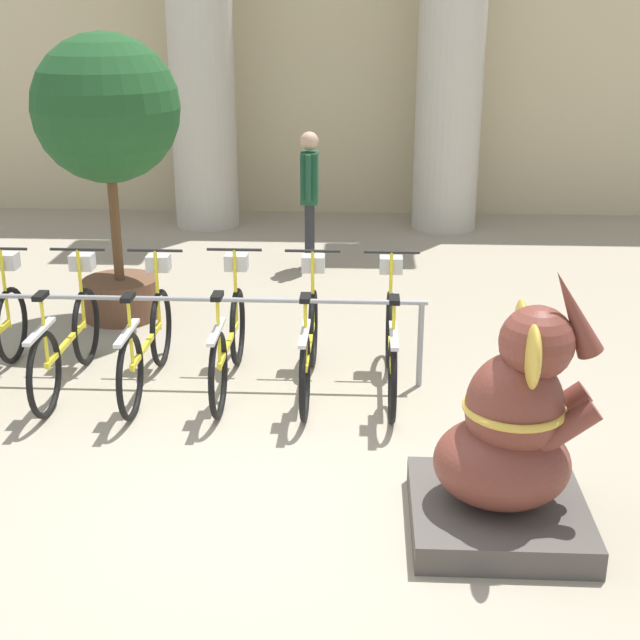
{
  "coord_description": "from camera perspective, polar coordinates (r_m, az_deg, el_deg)",
  "views": [
    {
      "loc": [
        0.58,
        -5.08,
        3.13
      ],
      "look_at": [
        0.28,
        0.8,
        1.0
      ],
      "focal_mm": 50.0,
      "sensor_mm": 36.0,
      "label": 1
    }
  ],
  "objects": [
    {
      "name": "ground_plane",
      "position": [
        6.0,
        -3.11,
        -11.61
      ],
      "size": [
        60.0,
        60.0,
        0.0
      ],
      "primitive_type": "plane",
      "color": "#9E937F"
    },
    {
      "name": "bicycle_3",
      "position": [
        7.55,
        -5.85,
        -1.27
      ],
      "size": [
        0.48,
        1.79,
        1.09
      ],
      "color": "black",
      "rests_on": "ground_plane"
    },
    {
      "name": "bike_rack",
      "position": [
        7.61,
        -8.36,
        0.35
      ],
      "size": [
        4.01,
        0.05,
        0.77
      ],
      "color": "gray",
      "rests_on": "ground_plane"
    },
    {
      "name": "building_facade",
      "position": [
        13.69,
        0.55,
        19.34
      ],
      "size": [
        20.0,
        0.2,
        6.0
      ],
      "color": "#C6B78E",
      "rests_on": "ground_plane"
    },
    {
      "name": "bicycle_5",
      "position": [
        7.45,
        4.56,
        -1.51
      ],
      "size": [
        0.48,
        1.79,
        1.09
      ],
      "color": "black",
      "rests_on": "ground_plane"
    },
    {
      "name": "bicycle_1",
      "position": [
        7.81,
        -15.87,
        -1.21
      ],
      "size": [
        0.48,
        1.79,
        1.09
      ],
      "color": "black",
      "rests_on": "ground_plane"
    },
    {
      "name": "column_right",
      "position": [
        12.74,
        8.44,
        17.41
      ],
      "size": [
        1.14,
        1.14,
        5.16
      ],
      "color": "#BCB7A8",
      "rests_on": "ground_plane"
    },
    {
      "name": "elephant_statue",
      "position": [
        5.58,
        12.04,
        -7.81
      ],
      "size": [
        1.09,
        1.09,
        1.71
      ],
      "color": "#4C4742",
      "rests_on": "ground_plane"
    },
    {
      "name": "column_left",
      "position": [
        12.9,
        -7.67,
        17.47
      ],
      "size": [
        1.14,
        1.14,
        5.16
      ],
      "color": "#BCB7A8",
      "rests_on": "ground_plane"
    },
    {
      "name": "bicycle_2",
      "position": [
        7.62,
        -11.0,
        -1.33
      ],
      "size": [
        0.48,
        1.79,
        1.09
      ],
      "color": "black",
      "rests_on": "ground_plane"
    },
    {
      "name": "bicycle_4",
      "position": [
        7.47,
        -0.68,
        -1.4
      ],
      "size": [
        0.48,
        1.79,
        1.09
      ],
      "color": "black",
      "rests_on": "ground_plane"
    },
    {
      "name": "potted_tree",
      "position": [
        9.07,
        -13.46,
        12.09
      ],
      "size": [
        1.43,
        1.43,
        2.85
      ],
      "color": "brown",
      "rests_on": "ground_plane"
    },
    {
      "name": "person_pedestrian",
      "position": [
        10.79,
        -0.68,
        8.46
      ],
      "size": [
        0.22,
        0.47,
        1.66
      ],
      "color": "#28282D",
      "rests_on": "ground_plane"
    }
  ]
}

